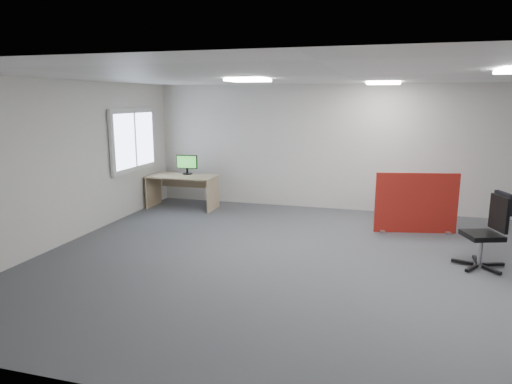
% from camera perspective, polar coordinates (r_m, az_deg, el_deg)
% --- Properties ---
extents(floor, '(9.00, 9.00, 0.00)m').
position_cam_1_polar(floor, '(6.89, 10.04, -8.86)').
color(floor, '#4D5054').
rests_on(floor, ground).
extents(ceiling, '(9.00, 7.00, 0.02)m').
position_cam_1_polar(ceiling, '(6.47, 10.90, 14.16)').
color(ceiling, white).
rests_on(ceiling, wall_back).
extents(wall_back, '(9.00, 0.02, 2.70)m').
position_cam_1_polar(wall_back, '(10.01, 12.41, 5.35)').
color(wall_back, silver).
rests_on(wall_back, floor).
extents(wall_front, '(9.00, 0.02, 2.70)m').
position_cam_1_polar(wall_front, '(3.17, 4.25, -7.46)').
color(wall_front, silver).
rests_on(wall_front, floor).
extents(wall_left, '(0.02, 7.00, 2.70)m').
position_cam_1_polar(wall_left, '(8.27, -22.37, 3.51)').
color(wall_left, silver).
rests_on(wall_left, floor).
extents(window, '(0.06, 1.70, 1.30)m').
position_cam_1_polar(window, '(9.86, -15.00, 6.31)').
color(window, white).
rests_on(window, wall_left).
extents(ceiling_lights, '(4.10, 4.10, 0.04)m').
position_cam_1_polar(ceiling_lights, '(7.12, 14.13, 13.53)').
color(ceiling_lights, white).
rests_on(ceiling_lights, ceiling).
extents(red_divider, '(1.44, 0.35, 1.10)m').
position_cam_1_polar(red_divider, '(8.69, 19.39, -1.40)').
color(red_divider, '#A52215').
rests_on(red_divider, floor).
extents(second_desk, '(1.50, 0.75, 0.73)m').
position_cam_1_polar(second_desk, '(10.25, -9.08, 1.08)').
color(second_desk, tan).
rests_on(second_desk, floor).
extents(monitor_second, '(0.48, 0.22, 0.43)m').
position_cam_1_polar(monitor_second, '(10.30, -8.62, 3.51)').
color(monitor_second, black).
rests_on(monitor_second, second_desk).
extents(office_chair, '(0.72, 0.69, 1.08)m').
position_cam_1_polar(office_chair, '(7.28, 27.26, -3.81)').
color(office_chair, black).
rests_on(office_chair, floor).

